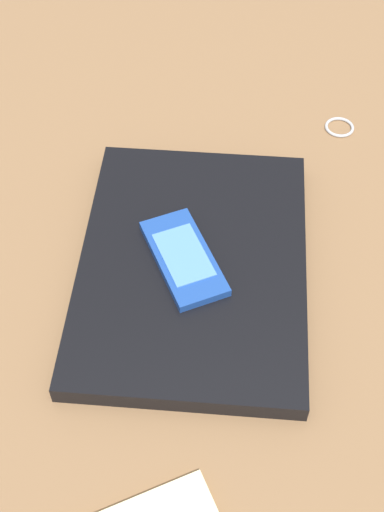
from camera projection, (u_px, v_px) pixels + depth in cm
name	position (u px, v px, depth cm)	size (l,w,h in cm)	color
desk_surface	(222.00, 277.00, 71.65)	(120.00, 80.00, 3.00)	olive
laptop_closed	(192.00, 262.00, 69.64)	(30.35, 21.98, 2.02)	black
cell_phone_on_laptop	(184.00, 257.00, 68.13)	(11.98, 7.41, 1.03)	#1E479E
key_ring	(339.00, 127.00, 83.39)	(3.45, 3.45, 0.36)	silver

